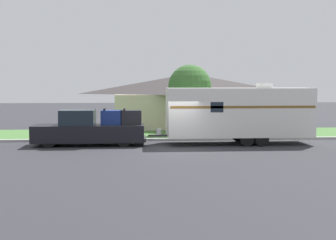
# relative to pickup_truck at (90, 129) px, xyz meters

# --- Properties ---
(ground_plane) EXTENTS (120.00, 120.00, 0.00)m
(ground_plane) POSITION_rel_pickup_truck_xyz_m (4.70, -1.86, -0.92)
(ground_plane) COLOR #2D2D33
(curb_strip) EXTENTS (80.00, 0.30, 0.14)m
(curb_strip) POSITION_rel_pickup_truck_xyz_m (4.70, 1.89, -0.85)
(curb_strip) COLOR #ADADA8
(curb_strip) RESTS_ON ground_plane
(lawn_strip) EXTENTS (80.00, 7.00, 0.03)m
(lawn_strip) POSITION_rel_pickup_truck_xyz_m (4.70, 5.54, -0.90)
(lawn_strip) COLOR #477538
(lawn_strip) RESTS_ON ground_plane
(house_across_street) EXTENTS (12.76, 8.12, 4.26)m
(house_across_street) POSITION_rel_pickup_truck_xyz_m (6.98, 11.35, 1.29)
(house_across_street) COLOR beige
(house_across_street) RESTS_ON ground_plane
(pickup_truck) EXTENTS (6.26, 2.09, 2.08)m
(pickup_truck) POSITION_rel_pickup_truck_xyz_m (0.00, 0.00, 0.00)
(pickup_truck) COLOR black
(pickup_truck) RESTS_ON ground_plane
(travel_trailer) EXTENTS (9.29, 2.49, 3.49)m
(travel_trailer) POSITION_rel_pickup_truck_xyz_m (8.45, -0.00, 0.91)
(travel_trailer) COLOR black
(travel_trailer) RESTS_ON ground_plane
(mailbox) EXTENTS (0.48, 0.20, 1.24)m
(mailbox) POSITION_rel_pickup_truck_xyz_m (10.00, 3.02, 0.04)
(mailbox) COLOR brown
(mailbox) RESTS_ON ground_plane
(tree_in_yard) EXTENTS (2.97, 2.97, 4.75)m
(tree_in_yard) POSITION_rel_pickup_truck_xyz_m (6.29, 5.60, 2.34)
(tree_in_yard) COLOR brown
(tree_in_yard) RESTS_ON ground_plane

